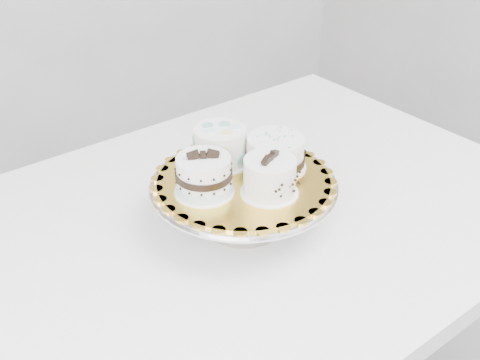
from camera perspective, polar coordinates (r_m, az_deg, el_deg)
table at (r=1.21m, az=-1.24°, el=-6.34°), size 1.33×0.91×0.75m
cake_stand at (r=1.12m, az=0.34°, el=-1.43°), size 0.35×0.35×0.09m
cake_board at (r=1.10m, az=0.34°, el=-0.04°), size 0.39×0.39×0.00m
cake_swirl at (r=1.04m, az=2.83°, el=0.24°), size 0.12×0.12×0.08m
cake_banded at (r=1.05m, az=-3.45°, el=0.33°), size 0.13×0.13×0.09m
cake_dots at (r=1.13m, az=-1.91°, el=3.29°), size 0.12×0.12×0.07m
cake_ribbon at (r=1.13m, az=3.40°, el=2.53°), size 0.12×0.12×0.06m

